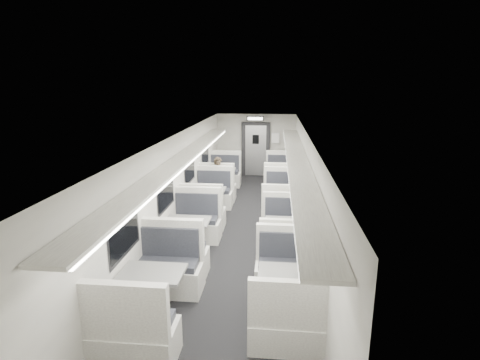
% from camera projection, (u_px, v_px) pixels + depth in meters
% --- Properties ---
extents(room, '(3.24, 12.24, 2.64)m').
position_uv_depth(room, '(241.00, 186.00, 8.71)').
color(room, black).
rests_on(room, ground).
extents(booth_left_a, '(1.13, 2.28, 1.22)m').
position_uv_depth(booth_left_a, '(221.00, 180.00, 12.38)').
color(booth_left_a, white).
rests_on(booth_left_a, room).
extents(booth_left_b, '(1.10, 2.22, 1.19)m').
position_uv_depth(booth_left_b, '(209.00, 202.00, 10.16)').
color(booth_left_b, white).
rests_on(booth_left_b, room).
extents(booth_left_c, '(1.12, 2.26, 1.21)m').
position_uv_depth(booth_left_c, '(188.00, 237.00, 7.83)').
color(booth_left_c, white).
rests_on(booth_left_c, room).
extents(booth_left_d, '(1.15, 2.34, 1.25)m').
position_uv_depth(booth_left_d, '(153.00, 296.00, 5.65)').
color(booth_left_d, white).
rests_on(booth_left_d, room).
extents(booth_right_a, '(1.12, 2.28, 1.22)m').
position_uv_depth(booth_right_a, '(282.00, 180.00, 12.40)').
color(booth_right_a, white).
rests_on(booth_right_a, room).
extents(booth_right_b, '(1.06, 2.16, 1.15)m').
position_uv_depth(booth_right_b, '(282.00, 202.00, 10.20)').
color(booth_right_b, white).
rests_on(booth_right_b, room).
extents(booth_right_c, '(0.97, 1.97, 1.05)m').
position_uv_depth(booth_right_c, '(283.00, 235.00, 8.08)').
color(booth_right_c, white).
rests_on(booth_right_c, room).
extents(booth_right_d, '(1.03, 2.09, 1.12)m').
position_uv_depth(booth_right_d, '(285.00, 292.00, 5.84)').
color(booth_right_d, white).
rests_on(booth_right_d, room).
extents(passenger, '(0.55, 0.39, 1.42)m').
position_uv_depth(passenger, '(218.00, 181.00, 11.18)').
color(passenger, black).
rests_on(passenger, room).
extents(window_a, '(0.02, 1.18, 0.84)m').
position_uv_depth(window_a, '(205.00, 153.00, 12.09)').
color(window_a, black).
rests_on(window_a, room).
extents(window_b, '(0.02, 1.18, 0.84)m').
position_uv_depth(window_b, '(190.00, 168.00, 9.97)').
color(window_b, black).
rests_on(window_b, room).
extents(window_c, '(0.02, 1.18, 0.84)m').
position_uv_depth(window_c, '(166.00, 190.00, 7.85)').
color(window_c, black).
rests_on(window_c, room).
extents(window_d, '(0.02, 1.18, 0.84)m').
position_uv_depth(window_d, '(124.00, 230.00, 5.73)').
color(window_d, black).
rests_on(window_d, room).
extents(luggage_rack_left, '(0.46, 10.40, 0.09)m').
position_uv_depth(luggage_rack_left, '(184.00, 158.00, 8.36)').
color(luggage_rack_left, white).
rests_on(luggage_rack_left, room).
extents(luggage_rack_right, '(0.46, 10.40, 0.09)m').
position_uv_depth(luggage_rack_right, '(297.00, 160.00, 8.12)').
color(luggage_rack_right, white).
rests_on(luggage_rack_right, room).
extents(vestibule_door, '(1.10, 0.13, 2.10)m').
position_uv_depth(vestibule_door, '(256.00, 150.00, 14.46)').
color(vestibule_door, black).
rests_on(vestibule_door, room).
extents(exit_sign, '(0.62, 0.12, 0.16)m').
position_uv_depth(exit_sign, '(255.00, 118.00, 13.68)').
color(exit_sign, black).
rests_on(exit_sign, room).
extents(wall_notice, '(0.32, 0.02, 0.40)m').
position_uv_depth(wall_notice, '(275.00, 138.00, 14.26)').
color(wall_notice, white).
rests_on(wall_notice, room).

